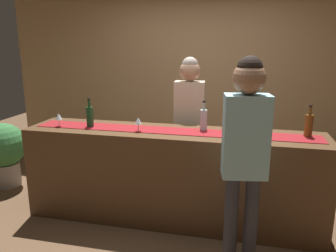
# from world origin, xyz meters

# --- Properties ---
(ground_plane) EXTENTS (10.00, 10.00, 0.00)m
(ground_plane) POSITION_xyz_m (0.00, 0.00, 0.00)
(ground_plane) COLOR brown
(back_wall) EXTENTS (6.00, 0.12, 2.90)m
(back_wall) POSITION_xyz_m (0.00, 1.90, 1.45)
(back_wall) COLOR tan
(back_wall) RESTS_ON ground
(bar_counter) EXTENTS (3.00, 0.60, 0.96)m
(bar_counter) POSITION_xyz_m (0.00, 0.00, 0.48)
(bar_counter) COLOR #543821
(bar_counter) RESTS_ON ground
(counter_runner_cloth) EXTENTS (2.85, 0.28, 0.01)m
(counter_runner_cloth) POSITION_xyz_m (0.00, 0.00, 0.96)
(counter_runner_cloth) COLOR maroon
(counter_runner_cloth) RESTS_ON bar_counter
(wine_bottle_amber) EXTENTS (0.07, 0.07, 0.30)m
(wine_bottle_amber) POSITION_xyz_m (1.28, 0.08, 1.08)
(wine_bottle_amber) COLOR brown
(wine_bottle_amber) RESTS_ON bar_counter
(wine_bottle_clear) EXTENTS (0.07, 0.07, 0.30)m
(wine_bottle_clear) POSITION_xyz_m (0.30, 0.10, 1.08)
(wine_bottle_clear) COLOR #B2C6C1
(wine_bottle_clear) RESTS_ON bar_counter
(wine_bottle_green) EXTENTS (0.07, 0.07, 0.30)m
(wine_bottle_green) POSITION_xyz_m (-0.87, -0.02, 1.08)
(wine_bottle_green) COLOR #194723
(wine_bottle_green) RESTS_ON bar_counter
(wine_glass_near_customer) EXTENTS (0.07, 0.07, 0.14)m
(wine_glass_near_customer) POSITION_xyz_m (-0.32, -0.10, 1.07)
(wine_glass_near_customer) COLOR silver
(wine_glass_near_customer) RESTS_ON bar_counter
(wine_glass_mid_counter) EXTENTS (0.07, 0.07, 0.14)m
(wine_glass_mid_counter) POSITION_xyz_m (-1.19, -0.09, 1.07)
(wine_glass_mid_counter) COLOR silver
(wine_glass_mid_counter) RESTS_ON bar_counter
(bartender) EXTENTS (0.35, 0.23, 1.67)m
(bartender) POSITION_xyz_m (0.08, 0.58, 1.03)
(bartender) COLOR #26262B
(bartender) RESTS_ON ground
(customer_sipping) EXTENTS (0.37, 0.25, 1.73)m
(customer_sipping) POSITION_xyz_m (0.71, -0.64, 1.08)
(customer_sipping) COLOR #33333D
(customer_sipping) RESTS_ON ground
(potted_plant_tall) EXTENTS (0.57, 0.57, 0.83)m
(potted_plant_tall) POSITION_xyz_m (-2.29, 0.35, 0.48)
(potted_plant_tall) COLOR #9E9389
(potted_plant_tall) RESTS_ON ground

